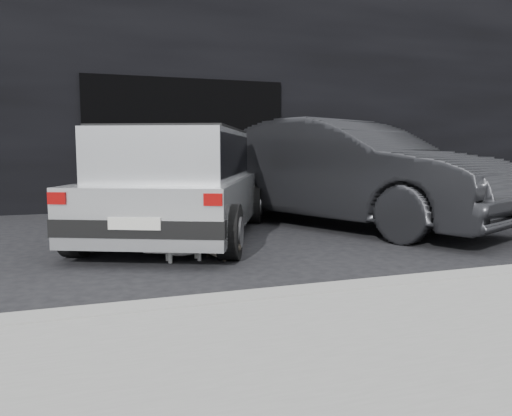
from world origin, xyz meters
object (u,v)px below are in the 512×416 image
object	(u,v)px
silver_hatchback	(180,179)
second_car	(347,173)
cat_white	(187,244)
cat_siamese	(223,249)

from	to	relation	value
silver_hatchback	second_car	world-z (taller)	second_car
second_car	cat_white	distance (m)	3.37
cat_siamese	cat_white	distance (m)	0.40
silver_hatchback	cat_siamese	bearing A→B (deg)	-58.79
silver_hatchback	second_car	xyz separation A→B (m)	(2.65, 0.22, 0.03)
second_car	cat_white	world-z (taller)	second_car
cat_siamese	cat_white	size ratio (longest dim) A/B	0.84
silver_hatchback	cat_white	distance (m)	1.58
second_car	cat_siamese	world-z (taller)	second_car
silver_hatchback	cat_white	xyz separation A→B (m)	(-0.21, -1.43, -0.62)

